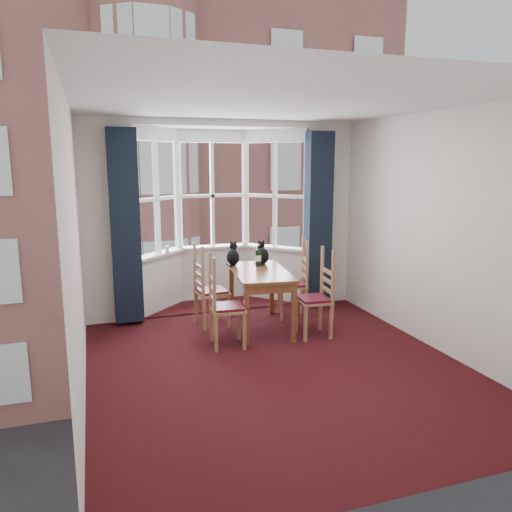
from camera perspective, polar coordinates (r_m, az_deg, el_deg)
name	(u,v)px	position (r m, az deg, el deg)	size (l,w,h in m)	color
floor	(279,368)	(5.58, 2.62, -12.68)	(4.50, 4.50, 0.00)	black
ceiling	(281,101)	(5.15, 2.90, 17.24)	(4.50, 4.50, 0.00)	white
wall_left	(76,253)	(4.84, -19.91, 0.38)	(4.50, 4.50, 0.00)	silver
wall_right	(441,233)	(6.18, 20.34, 2.50)	(4.50, 4.50, 0.00)	silver
wall_near	(411,297)	(3.23, 17.29, -4.48)	(4.00, 4.00, 0.00)	silver
wall_back_pier_left	(107,222)	(7.07, -16.69, 3.69)	(0.70, 0.12, 2.80)	silver
wall_back_pier_right	(327,214)	(7.89, 8.09, 4.74)	(0.70, 0.12, 2.80)	silver
bay_window	(216,215)	(7.79, -4.57, 4.74)	(2.76, 0.94, 2.80)	white
curtain_left	(125,227)	(6.91, -14.71, 3.22)	(0.38, 0.22, 2.60)	black
curtain_right	(318,219)	(7.63, 7.13, 4.18)	(0.38, 0.22, 2.60)	black
dining_table	(260,279)	(6.62, 0.49, -2.63)	(0.85, 1.37, 0.79)	brown
chair_left_near	(220,309)	(6.04, -4.13, -6.06)	(0.44, 0.46, 0.92)	#9E714C
chair_left_far	(205,293)	(6.77, -5.79, -4.21)	(0.44, 0.45, 0.92)	#9E714C
chair_right_near	(320,300)	(6.46, 7.36, -4.99)	(0.43, 0.45, 0.92)	#9E714C
chair_right_far	(299,285)	(7.19, 4.89, -3.31)	(0.50, 0.51, 0.92)	#9E714C
cat_left	(233,256)	(6.94, -2.65, 0.01)	(0.24, 0.28, 0.34)	black
cat_right	(262,254)	(7.04, 0.72, 0.18)	(0.19, 0.26, 0.34)	black
wine_bottle	(258,257)	(6.85, 0.27, -0.08)	(0.08, 0.08, 0.30)	black
candle_tall	(167,249)	(7.56, -10.12, 0.76)	(0.06, 0.06, 0.11)	white
street	(121,274)	(37.97, -15.14, -2.03)	(80.00, 80.00, 0.00)	#333335
tenement_building	(142,178)	(18.88, -12.89, 8.69)	(18.40, 7.80, 15.20)	#A25F54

